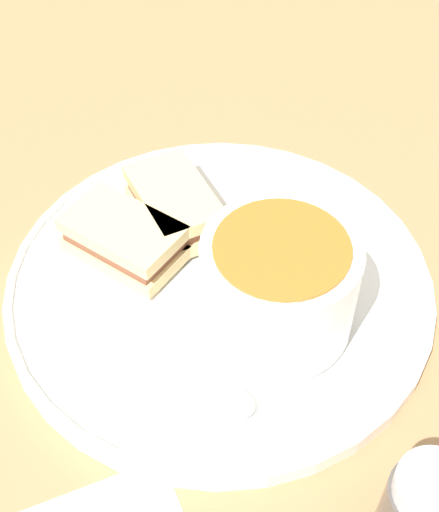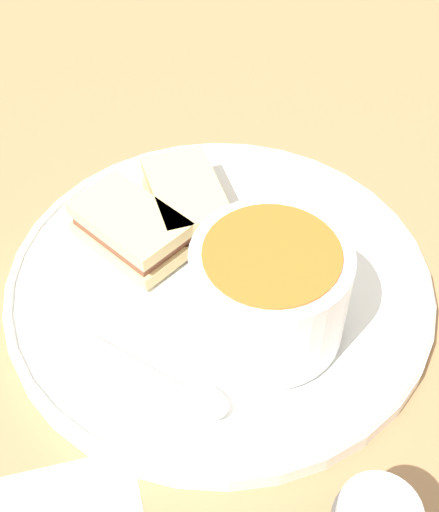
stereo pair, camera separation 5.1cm
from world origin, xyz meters
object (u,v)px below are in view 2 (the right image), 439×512
spoon (192,395)px  sandwich_half_far (131,229)px  sandwich_half_near (186,201)px  soup_bowl (269,291)px

spoon → sandwich_half_far: 0.15m
sandwich_half_near → sandwich_half_far: (-0.02, 0.05, 0.00)m
soup_bowl → sandwich_half_far: bearing=38.2°
spoon → sandwich_half_far: (0.15, 0.02, 0.01)m
sandwich_half_near → sandwich_half_far: 0.05m
soup_bowl → spoon: size_ratio=1.14×
soup_bowl → sandwich_half_far: soup_bowl is taller
spoon → sandwich_half_near: bearing=125.7°
spoon → sandwich_half_far: size_ratio=0.91×
sandwich_half_near → sandwich_half_far: bearing=113.6°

